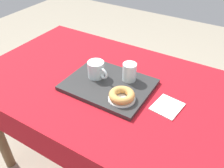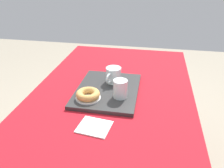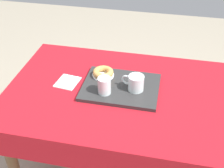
% 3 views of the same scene
% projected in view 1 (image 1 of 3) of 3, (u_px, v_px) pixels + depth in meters
% --- Properties ---
extents(ground_plane, '(6.00, 6.00, 0.00)m').
position_uv_depth(ground_plane, '(106.00, 165.00, 1.71)').
color(ground_plane, gray).
extents(dining_table, '(1.38, 0.87, 0.75)m').
position_uv_depth(dining_table, '(104.00, 96.00, 1.32)').
color(dining_table, '#A8141E').
rests_on(dining_table, ground).
extents(serving_tray, '(0.43, 0.33, 0.02)m').
position_uv_depth(serving_tray, '(109.00, 85.00, 1.22)').
color(serving_tray, '#2D2D2D').
rests_on(serving_tray, dining_table).
extents(tea_mug_left, '(0.13, 0.09, 0.09)m').
position_uv_depth(tea_mug_left, '(96.00, 70.00, 1.23)').
color(tea_mug_left, silver).
rests_on(tea_mug_left, serving_tray).
extents(water_glass_near, '(0.07, 0.07, 0.09)m').
position_uv_depth(water_glass_near, '(129.00, 73.00, 1.21)').
color(water_glass_near, silver).
rests_on(water_glass_near, serving_tray).
extents(donut_plate_left, '(0.13, 0.13, 0.01)m').
position_uv_depth(donut_plate_left, '(122.00, 99.00, 1.11)').
color(donut_plate_left, white).
rests_on(donut_plate_left, serving_tray).
extents(sugar_donut_left, '(0.12, 0.12, 0.04)m').
position_uv_depth(sugar_donut_left, '(122.00, 95.00, 1.09)').
color(sugar_donut_left, tan).
rests_on(sugar_donut_left, donut_plate_left).
extents(paper_napkin, '(0.14, 0.15, 0.01)m').
position_uv_depth(paper_napkin, '(167.00, 107.00, 1.09)').
color(paper_napkin, white).
rests_on(paper_napkin, dining_table).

